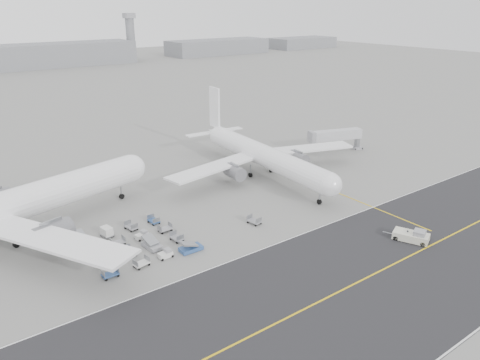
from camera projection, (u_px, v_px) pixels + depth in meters
ground at (246, 247)px, 77.39m from camera, size 700.00×700.00×0.00m
taxiway at (350, 286)px, 66.68m from camera, size 220.00×59.00×0.03m
horizon_buildings at (31, 68)px, 289.32m from camera, size 520.00×28.00×28.00m
control_tower at (131, 36)px, 326.26m from camera, size 7.00×7.00×31.25m
airliner_a at (3, 209)px, 77.55m from camera, size 57.94×56.65×20.33m
airliner_b at (262, 155)px, 107.93m from camera, size 49.84×50.52×17.42m
pushback_tug at (412, 236)px, 79.15m from camera, size 4.81×7.53×2.17m
jet_bridge at (336, 136)px, 126.06m from camera, size 15.90×7.74×5.99m
gse_cluster at (136, 247)px, 77.47m from camera, size 22.07×21.39×1.84m
stray_dolly at (254, 224)px, 85.59m from camera, size 1.95×2.73×1.54m
ground_crew_a at (407, 235)px, 79.57m from camera, size 0.69×0.52×1.69m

